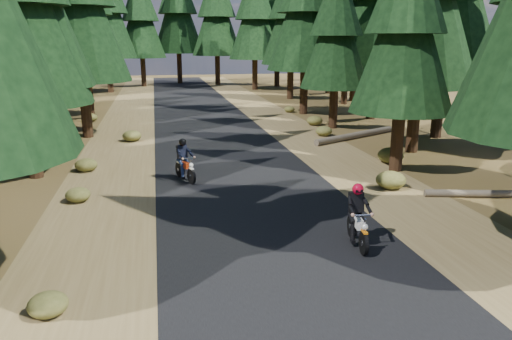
{
  "coord_description": "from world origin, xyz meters",
  "views": [
    {
      "loc": [
        -2.83,
        -12.64,
        4.88
      ],
      "look_at": [
        0.0,
        1.5,
        1.1
      ],
      "focal_mm": 35.0,
      "sensor_mm": 36.0,
      "label": 1
    }
  ],
  "objects_px": {
    "rider_lead": "(358,226)",
    "log_far": "(484,194)",
    "rider_follow": "(185,167)",
    "log_near": "(356,135)"
  },
  "relations": [
    {
      "from": "log_far",
      "to": "rider_follow",
      "type": "xyz_separation_m",
      "value": [
        -9.23,
        3.83,
        0.38
      ]
    },
    {
      "from": "log_near",
      "to": "rider_lead",
      "type": "relative_size",
      "value": 3.33
    },
    {
      "from": "log_near",
      "to": "rider_follow",
      "type": "relative_size",
      "value": 3.36
    },
    {
      "from": "rider_lead",
      "to": "rider_follow",
      "type": "relative_size",
      "value": 1.01
    },
    {
      "from": "log_far",
      "to": "rider_follow",
      "type": "relative_size",
      "value": 2.16
    },
    {
      "from": "log_near",
      "to": "rider_lead",
      "type": "height_order",
      "value": "rider_lead"
    },
    {
      "from": "rider_lead",
      "to": "log_near",
      "type": "bearing_deg",
      "value": -105.04
    },
    {
      "from": "log_far",
      "to": "rider_follow",
      "type": "distance_m",
      "value": 10.0
    },
    {
      "from": "rider_lead",
      "to": "rider_follow",
      "type": "bearing_deg",
      "value": -53.5
    },
    {
      "from": "rider_lead",
      "to": "log_far",
      "type": "bearing_deg",
      "value": -145.64
    }
  ]
}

